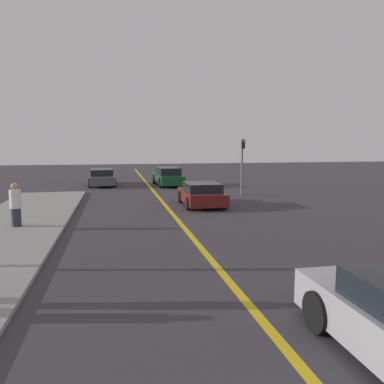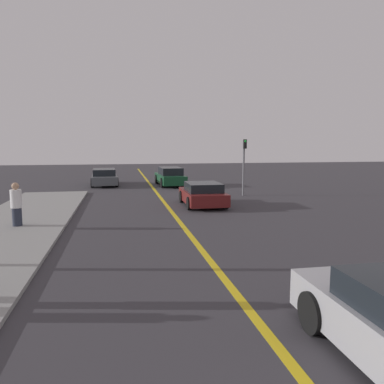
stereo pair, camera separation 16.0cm
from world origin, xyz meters
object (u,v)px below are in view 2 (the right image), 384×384
object	(u,v)px
traffic_light	(244,161)
pedestrian_by_sign	(16,205)
car_ahead_center	(203,194)
car_far_distant	(170,177)
car_parked_left_lot	(104,177)

from	to	relation	value
traffic_light	pedestrian_by_sign	bearing A→B (deg)	-147.79
pedestrian_by_sign	car_ahead_center	bearing A→B (deg)	25.84
car_ahead_center	car_far_distant	world-z (taller)	car_far_distant
car_parked_left_lot	pedestrian_by_sign	size ratio (longest dim) A/B	3.03
car_far_distant	pedestrian_by_sign	xyz separation A→B (m)	(-7.54, -13.57, 0.23)
car_ahead_center	pedestrian_by_sign	xyz separation A→B (m)	(-7.89, -3.82, 0.32)
car_parked_left_lot	traffic_light	bearing A→B (deg)	-44.41
pedestrian_by_sign	traffic_light	size ratio (longest dim) A/B	0.47
car_ahead_center	car_parked_left_lot	world-z (taller)	car_parked_left_lot
traffic_light	car_parked_left_lot	bearing A→B (deg)	138.20
car_parked_left_lot	pedestrian_by_sign	xyz separation A→B (m)	(-2.61, -14.68, 0.28)
car_ahead_center	pedestrian_by_sign	distance (m)	8.78
car_ahead_center	car_far_distant	xyz separation A→B (m)	(-0.36, 9.75, 0.09)
car_ahead_center	car_far_distant	size ratio (longest dim) A/B	0.80
car_far_distant	car_parked_left_lot	size ratio (longest dim) A/B	0.99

